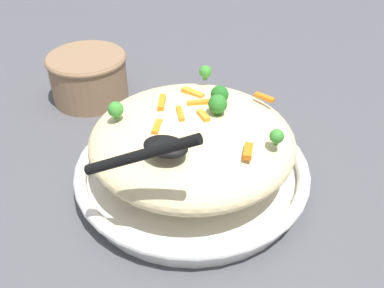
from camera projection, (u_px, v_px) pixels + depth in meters
name	position (u px, v px, depth m)	size (l,w,h in m)	color
ground_plane	(192.00, 183.00, 0.67)	(2.40, 2.40, 0.00)	#4C4C51
serving_bowl	(192.00, 172.00, 0.66)	(0.34, 0.34, 0.04)	white
pasta_mound	(192.00, 140.00, 0.63)	(0.29, 0.29, 0.09)	beige
carrot_piece_0	(180.00, 114.00, 0.60)	(0.03, 0.01, 0.01)	orange
carrot_piece_1	(193.00, 93.00, 0.65)	(0.04, 0.01, 0.01)	orange
carrot_piece_2	(157.00, 127.00, 0.58)	(0.03, 0.01, 0.01)	orange
carrot_piece_3	(264.00, 97.00, 0.65)	(0.03, 0.01, 0.01)	orange
carrot_piece_4	(248.00, 151.00, 0.54)	(0.03, 0.01, 0.01)	orange
carrot_piece_5	(203.00, 104.00, 0.62)	(0.04, 0.01, 0.01)	orange
carrot_piece_6	(202.00, 118.00, 0.59)	(0.02, 0.01, 0.01)	orange
carrot_piece_7	(162.00, 103.00, 0.62)	(0.04, 0.01, 0.01)	orange
broccoli_floret_0	(218.00, 104.00, 0.59)	(0.03, 0.03, 0.03)	#296820
broccoli_floret_1	(277.00, 136.00, 0.55)	(0.02, 0.02, 0.02)	#377928
broccoli_floret_2	(116.00, 110.00, 0.60)	(0.02, 0.02, 0.02)	#377928
broccoli_floret_3	(220.00, 95.00, 0.62)	(0.03, 0.03, 0.03)	#205B1C
broccoli_floret_4	(205.00, 72.00, 0.69)	(0.02, 0.02, 0.02)	#377928
serving_spoon	(156.00, 149.00, 0.51)	(0.13, 0.10, 0.08)	black
companion_bowl	(88.00, 75.00, 0.85)	(0.15, 0.15, 0.09)	#8C6B4C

